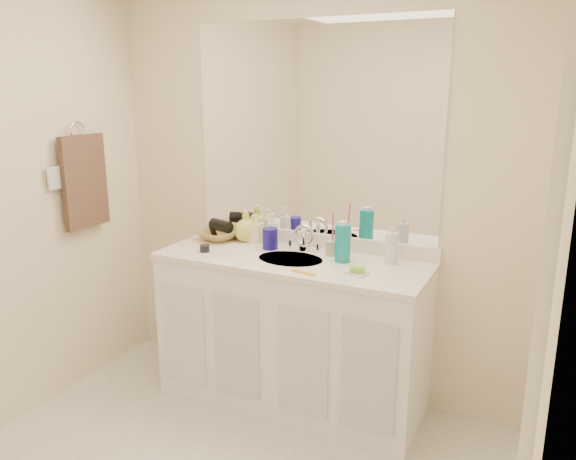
# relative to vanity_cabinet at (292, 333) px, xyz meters

# --- Properties ---
(wall_back) EXTENTS (2.60, 0.02, 2.40)m
(wall_back) POSITION_rel_vanity_cabinet_xyz_m (0.00, 0.28, 0.77)
(wall_back) COLOR #FEEBC7
(wall_back) RESTS_ON floor
(wall_right) EXTENTS (0.02, 2.60, 2.40)m
(wall_right) POSITION_rel_vanity_cabinet_xyz_m (1.30, -1.02, 0.77)
(wall_right) COLOR #FEEBC7
(wall_right) RESTS_ON floor
(vanity_cabinet) EXTENTS (1.50, 0.55, 0.85)m
(vanity_cabinet) POSITION_rel_vanity_cabinet_xyz_m (0.00, 0.00, 0.00)
(vanity_cabinet) COLOR white
(vanity_cabinet) RESTS_ON floor
(countertop) EXTENTS (1.52, 0.57, 0.03)m
(countertop) POSITION_rel_vanity_cabinet_xyz_m (0.00, 0.00, 0.44)
(countertop) COLOR white
(countertop) RESTS_ON vanity_cabinet
(backsplash) EXTENTS (1.52, 0.03, 0.08)m
(backsplash) POSITION_rel_vanity_cabinet_xyz_m (0.00, 0.26, 0.50)
(backsplash) COLOR white
(backsplash) RESTS_ON countertop
(sink_basin) EXTENTS (0.37, 0.37, 0.02)m
(sink_basin) POSITION_rel_vanity_cabinet_xyz_m (0.00, -0.02, 0.44)
(sink_basin) COLOR beige
(sink_basin) RESTS_ON countertop
(faucet) EXTENTS (0.02, 0.02, 0.11)m
(faucet) POSITION_rel_vanity_cabinet_xyz_m (0.00, 0.16, 0.51)
(faucet) COLOR silver
(faucet) RESTS_ON countertop
(mirror) EXTENTS (1.48, 0.01, 1.20)m
(mirror) POSITION_rel_vanity_cabinet_xyz_m (0.00, 0.27, 1.14)
(mirror) COLOR white
(mirror) RESTS_ON wall_back
(blue_mug) EXTENTS (0.12, 0.12, 0.12)m
(blue_mug) POSITION_rel_vanity_cabinet_xyz_m (-0.19, 0.10, 0.52)
(blue_mug) COLOR navy
(blue_mug) RESTS_ON countertop
(tan_cup) EXTENTS (0.08, 0.08, 0.08)m
(tan_cup) POSITION_rel_vanity_cabinet_xyz_m (0.17, 0.14, 0.50)
(tan_cup) COLOR #C0B887
(tan_cup) RESTS_ON countertop
(toothbrush) EXTENTS (0.02, 0.04, 0.20)m
(toothbrush) POSITION_rel_vanity_cabinet_xyz_m (0.18, 0.14, 0.60)
(toothbrush) COLOR #EB3D98
(toothbrush) RESTS_ON tan_cup
(mouthwash_bottle) EXTENTS (0.11, 0.11, 0.21)m
(mouthwash_bottle) POSITION_rel_vanity_cabinet_xyz_m (0.27, 0.06, 0.56)
(mouthwash_bottle) COLOR #0C9296
(mouthwash_bottle) RESTS_ON countertop
(clear_pump_bottle) EXTENTS (0.08, 0.08, 0.17)m
(clear_pump_bottle) POSITION_rel_vanity_cabinet_xyz_m (0.52, 0.14, 0.54)
(clear_pump_bottle) COLOR silver
(clear_pump_bottle) RESTS_ON countertop
(soap_dish) EXTENTS (0.11, 0.10, 0.01)m
(soap_dish) POSITION_rel_vanity_cabinet_xyz_m (0.42, -0.11, 0.46)
(soap_dish) COLOR white
(soap_dish) RESTS_ON countertop
(green_soap) EXTENTS (0.08, 0.06, 0.02)m
(green_soap) POSITION_rel_vanity_cabinet_xyz_m (0.42, -0.11, 0.48)
(green_soap) COLOR #77B92D
(green_soap) RESTS_ON soap_dish
(orange_comb) EXTENTS (0.13, 0.04, 0.01)m
(orange_comb) POSITION_rel_vanity_cabinet_xyz_m (0.17, -0.21, 0.46)
(orange_comb) COLOR gold
(orange_comb) RESTS_ON countertop
(dark_jar) EXTENTS (0.06, 0.06, 0.04)m
(dark_jar) POSITION_rel_vanity_cabinet_xyz_m (-0.50, -0.12, 0.48)
(dark_jar) COLOR black
(dark_jar) RESTS_ON countertop
(soap_bottle_white) EXTENTS (0.10, 0.10, 0.19)m
(soap_bottle_white) POSITION_rel_vanity_cabinet_xyz_m (-0.21, 0.18, 0.55)
(soap_bottle_white) COLOR white
(soap_bottle_white) RESTS_ON countertop
(soap_bottle_cream) EXTENTS (0.08, 0.08, 0.17)m
(soap_bottle_cream) POSITION_rel_vanity_cabinet_xyz_m (-0.34, 0.19, 0.54)
(soap_bottle_cream) COLOR #FDF6CF
(soap_bottle_cream) RESTS_ON countertop
(soap_bottle_yellow) EXTENTS (0.19, 0.19, 0.19)m
(soap_bottle_yellow) POSITION_rel_vanity_cabinet_xyz_m (-0.41, 0.19, 0.55)
(soap_bottle_yellow) COLOR #D3DA54
(soap_bottle_yellow) RESTS_ON countertop
(wicker_basket) EXTENTS (0.31, 0.31, 0.06)m
(wicker_basket) POSITION_rel_vanity_cabinet_xyz_m (-0.57, 0.14, 0.49)
(wicker_basket) COLOR olive
(wicker_basket) RESTS_ON countertop
(hair_dryer) EXTENTS (0.16, 0.11, 0.07)m
(hair_dryer) POSITION_rel_vanity_cabinet_xyz_m (-0.55, 0.14, 0.54)
(hair_dryer) COLOR black
(hair_dryer) RESTS_ON wicker_basket
(towel_ring) EXTENTS (0.01, 0.11, 0.11)m
(towel_ring) POSITION_rel_vanity_cabinet_xyz_m (-1.27, -0.25, 1.12)
(towel_ring) COLOR silver
(towel_ring) RESTS_ON wall_left
(hand_towel) EXTENTS (0.04, 0.32, 0.55)m
(hand_towel) POSITION_rel_vanity_cabinet_xyz_m (-1.25, -0.25, 0.82)
(hand_towel) COLOR #2F2119
(hand_towel) RESTS_ON towel_ring
(switch_plate) EXTENTS (0.01, 0.08, 0.13)m
(switch_plate) POSITION_rel_vanity_cabinet_xyz_m (-1.27, -0.45, 0.88)
(switch_plate) COLOR silver
(switch_plate) RESTS_ON wall_left
(door) EXTENTS (0.02, 0.82, 2.00)m
(door) POSITION_rel_vanity_cabinet_xyz_m (1.29, -1.32, 0.57)
(door) COLOR white
(door) RESTS_ON floor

